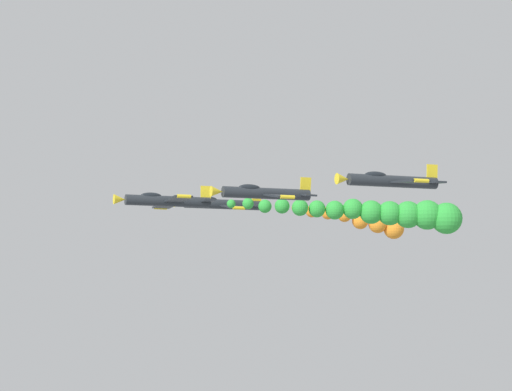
{
  "coord_description": "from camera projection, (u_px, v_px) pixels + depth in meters",
  "views": [
    {
      "loc": [
        -95.1,
        34.74,
        124.47
      ],
      "look_at": [
        0.0,
        0.0,
        135.55
      ],
      "focal_mm": 70.36,
      "sensor_mm": 36.0,
      "label": 1
    }
  ],
  "objects": [
    {
      "name": "smoke_trail_right_inner",
      "position": [
        364.0,
        222.0,
        118.93
      ],
      "size": [
        3.48,
        15.72,
        4.06
      ],
      "color": "orange"
    },
    {
      "name": "airplane_left_inner",
      "position": [
        265.0,
        193.0,
        98.03
      ],
      "size": [
        9.51,
        10.35,
        2.75
      ],
      "rotation": [
        0.0,
        -0.15,
        0.0
      ],
      "color": "#23282D"
    },
    {
      "name": "smoke_trail_lead",
      "position": [
        393.0,
        214.0,
        108.35
      ],
      "size": [
        8.16,
        24.77,
        3.87
      ],
      "color": "green"
    },
    {
      "name": "airplane_left_outer",
      "position": [
        391.0,
        181.0,
        92.54
      ],
      "size": [
        9.56,
        10.35,
        2.41
      ],
      "rotation": [
        0.0,
        -0.08,
        0.0
      ],
      "color": "#23282D"
    },
    {
      "name": "airplane_right_inner",
      "position": [
        221.0,
        204.0,
        114.14
      ],
      "size": [
        9.5,
        10.35,
        2.78
      ],
      "rotation": [
        0.0,
        -0.16,
        0.0
      ],
      "color": "#23282D"
    },
    {
      "name": "airplane_lead",
      "position": [
        166.0,
        201.0,
        103.87
      ],
      "size": [
        9.57,
        10.35,
        2.34
      ],
      "rotation": [
        0.0,
        0.03,
        0.0
      ],
      "color": "#23282D"
    }
  ]
}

